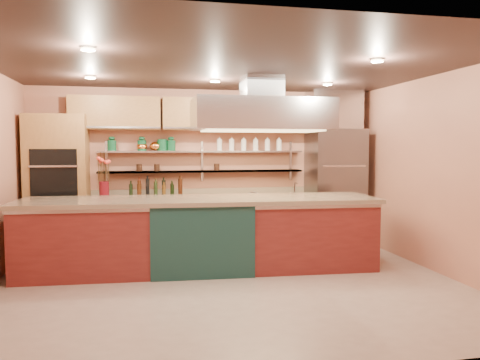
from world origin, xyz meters
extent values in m
cube|color=tan|center=(0.00, 0.00, -0.01)|extent=(6.00, 5.00, 0.02)
cube|color=black|center=(0.00, 0.00, 2.80)|extent=(6.00, 5.00, 0.02)
cube|color=#B47155|center=(0.00, 2.50, 1.40)|extent=(6.00, 0.04, 2.80)
cube|color=#B47155|center=(0.00, -2.50, 1.40)|extent=(6.00, 0.04, 2.80)
cube|color=#B47155|center=(3.00, 0.00, 1.40)|extent=(0.04, 5.00, 2.80)
cube|color=#9C6A38|center=(-2.45, 2.18, 1.15)|extent=(0.95, 0.64, 2.30)
cube|color=slate|center=(2.35, 2.14, 1.05)|extent=(0.95, 0.72, 2.10)
cube|color=#A67F64|center=(-0.05, 2.20, 0.47)|extent=(3.84, 0.64, 0.93)
cube|color=#B0B3B7|center=(-0.05, 2.37, 1.35)|extent=(3.60, 0.26, 0.03)
cube|color=#B0B3B7|center=(-0.05, 2.37, 1.70)|extent=(3.60, 0.26, 0.03)
cube|color=#9C6A38|center=(0.00, 2.32, 2.35)|extent=(4.60, 0.36, 0.55)
cube|color=#B0B3B7|center=(0.63, 0.83, 2.25)|extent=(2.00, 1.00, 0.45)
cube|color=#FFE5A5|center=(0.00, 0.20, 2.77)|extent=(4.00, 2.80, 0.02)
cube|color=maroon|center=(-0.27, 0.83, 0.52)|extent=(5.06, 1.36, 1.04)
cylinder|color=maroon|center=(-1.72, 2.15, 1.07)|extent=(0.21, 0.21, 0.28)
cube|color=black|center=(-0.88, 2.15, 1.08)|extent=(0.97, 0.45, 0.30)
cube|color=silver|center=(0.82, 2.15, 0.97)|extent=(0.18, 0.15, 0.09)
cylinder|color=silver|center=(1.61, 2.25, 1.03)|extent=(0.03, 0.03, 0.20)
ellipsoid|color=orange|center=(-0.87, 2.37, 1.79)|extent=(0.25, 0.25, 0.16)
cylinder|color=#0E4526|center=(-0.76, 2.37, 1.81)|extent=(0.18, 0.18, 0.20)
camera|label=1|loc=(-1.04, -5.86, 1.77)|focal=35.00mm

